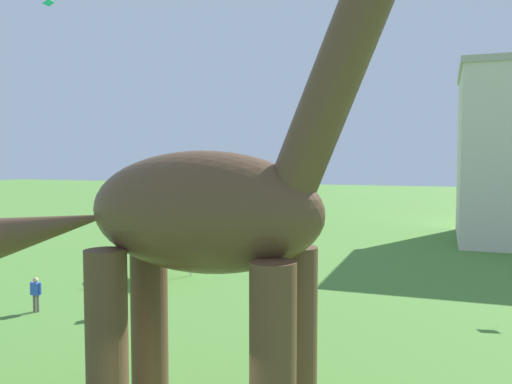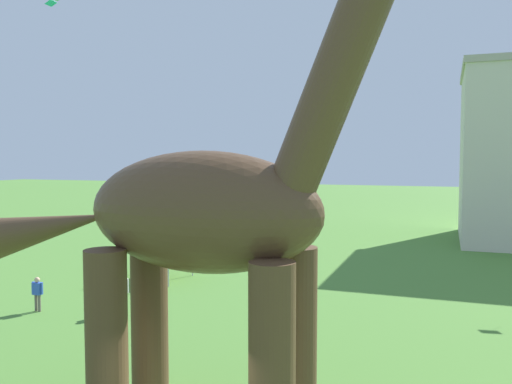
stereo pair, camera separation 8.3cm
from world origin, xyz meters
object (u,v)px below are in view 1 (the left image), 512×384
(person_watching_child, at_px, (121,289))
(kite_mid_left, at_px, (49,3))
(person_strolling_adult, at_px, (36,291))
(dinosaur_sculpture, at_px, (200,212))
(festival_canopy_tent, at_px, (157,233))

(person_watching_child, height_order, kite_mid_left, kite_mid_left)
(person_strolling_adult, bearing_deg, person_watching_child, -169.53)
(dinosaur_sculpture, xyz_separation_m, festival_canopy_tent, (-9.05, 13.30, -2.73))
(person_strolling_adult, distance_m, kite_mid_left, 19.27)
(dinosaur_sculpture, relative_size, person_watching_child, 8.26)
(dinosaur_sculpture, relative_size, kite_mid_left, 20.70)
(person_strolling_adult, xyz_separation_m, kite_mid_left, (-7.04, 9.33, 15.32))
(person_watching_child, relative_size, festival_canopy_tent, 0.56)
(person_strolling_adult, height_order, kite_mid_left, kite_mid_left)
(person_watching_child, xyz_separation_m, kite_mid_left, (-10.63, 8.35, 15.15))
(person_strolling_adult, distance_m, festival_canopy_tent, 7.50)
(festival_canopy_tent, bearing_deg, person_watching_child, -73.32)
(festival_canopy_tent, height_order, kite_mid_left, kite_mid_left)
(person_watching_child, bearing_deg, dinosaur_sculpture, 137.76)
(person_strolling_adult, height_order, person_watching_child, person_watching_child)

